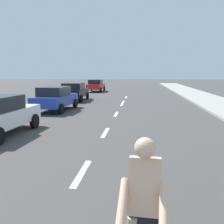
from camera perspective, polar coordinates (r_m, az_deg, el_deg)
ground_plane at (r=17.59m, az=1.50°, el=0.54°), size 160.00×160.00×0.00m
lane_stripe_2 at (r=6.70m, az=-6.62°, el=-13.05°), size 0.16×1.80×0.01m
lane_stripe_3 at (r=10.86m, az=-1.47°, el=-4.51°), size 0.16×1.80×0.01m
lane_stripe_4 at (r=15.66m, az=0.92°, el=-0.45°), size 0.16×1.80×0.01m
lane_stripe_5 at (r=20.32m, az=2.14°, el=1.64°), size 0.16×1.80×0.01m
lane_stripe_6 at (r=22.05m, az=2.46°, el=2.19°), size 0.16×1.80×0.01m
lane_stripe_7 at (r=26.48m, az=3.09°, el=3.26°), size 0.16×1.80×0.01m
parked_car_blue at (r=17.36m, az=-12.30°, el=3.02°), size 2.13×4.28×1.57m
parked_car_black at (r=23.39m, az=-8.28°, el=4.53°), size 2.07×4.38×1.57m
parked_car_red at (r=34.13m, az=-3.57°, el=5.86°), size 1.99×4.22×1.57m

